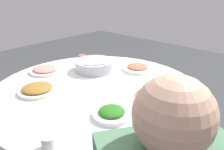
% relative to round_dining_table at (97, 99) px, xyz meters
% --- Properties ---
extents(round_dining_table, '(1.36, 1.36, 0.76)m').
position_rel_round_dining_table_xyz_m(round_dining_table, '(0.00, 0.00, 0.00)').
color(round_dining_table, '#99999E').
rests_on(round_dining_table, ground).
extents(rice_bowl, '(0.30, 0.30, 0.09)m').
position_rel_round_dining_table_xyz_m(rice_bowl, '(0.21, 0.24, 0.13)').
color(rice_bowl, '#B2B5BA').
rests_on(rice_bowl, round_dining_table).
extents(soup_bowl, '(0.28, 0.28, 0.07)m').
position_rel_round_dining_table_xyz_m(soup_bowl, '(0.23, -0.37, 0.12)').
color(soup_bowl, white).
rests_on(soup_bowl, round_dining_table).
extents(dish_greens, '(0.20, 0.20, 0.05)m').
position_rel_round_dining_table_xyz_m(dish_greens, '(-0.19, -0.30, 0.11)').
color(dish_greens, white).
rests_on(dish_greens, round_dining_table).
extents(dish_shrimp, '(0.24, 0.24, 0.04)m').
position_rel_round_dining_table_xyz_m(dish_shrimp, '(-0.07, 0.49, 0.10)').
color(dish_shrimp, silver).
rests_on(dish_shrimp, round_dining_table).
extents(dish_stirfry, '(0.24, 0.24, 0.05)m').
position_rel_round_dining_table_xyz_m(dish_stirfry, '(-0.29, 0.23, 0.11)').
color(dish_stirfry, silver).
rests_on(dish_stirfry, round_dining_table).
extents(dish_tofu_braise, '(0.23, 0.23, 0.04)m').
position_rel_round_dining_table_xyz_m(dish_tofu_braise, '(0.44, -0.00, 0.10)').
color(dish_tofu_braise, white).
rests_on(dish_tofu_braise, round_dining_table).
extents(green_bottle, '(0.07, 0.07, 0.27)m').
position_rel_round_dining_table_xyz_m(green_bottle, '(-0.08, -0.54, 0.19)').
color(green_bottle, '#397B4C').
rests_on(green_bottle, round_dining_table).
extents(tea_cup_near, '(0.06, 0.06, 0.06)m').
position_rel_round_dining_table_xyz_m(tea_cup_near, '(-0.54, -0.27, 0.11)').
color(tea_cup_near, silver).
rests_on(tea_cup_near, round_dining_table).
extents(tea_cup_far, '(0.07, 0.07, 0.06)m').
position_rel_round_dining_table_xyz_m(tea_cup_far, '(0.29, 0.48, 0.11)').
color(tea_cup_far, '#C45449').
rests_on(tea_cup_far, round_dining_table).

